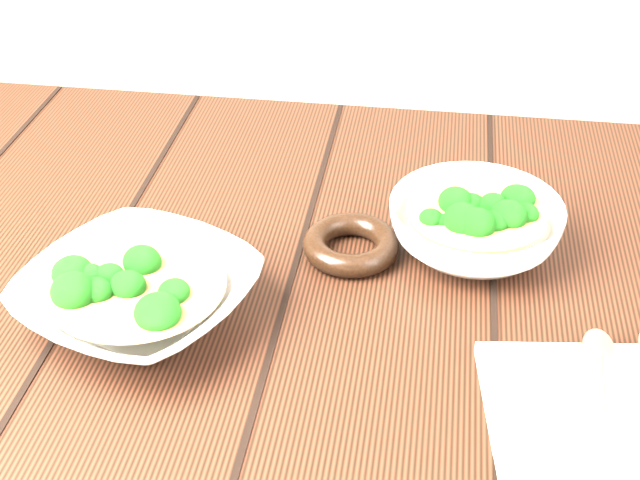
% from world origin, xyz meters
% --- Properties ---
extents(table, '(1.20, 0.80, 0.75)m').
position_xyz_m(table, '(0.00, 0.00, 0.63)').
color(table, black).
rests_on(table, ground).
extents(soup_bowl_front, '(0.27, 0.27, 0.06)m').
position_xyz_m(soup_bowl_front, '(-0.15, -0.08, 0.78)').
color(soup_bowl_front, silver).
rests_on(soup_bowl_front, table).
extents(soup_bowl_back, '(0.19, 0.19, 0.06)m').
position_xyz_m(soup_bowl_back, '(0.16, 0.08, 0.78)').
color(soup_bowl_back, silver).
rests_on(soup_bowl_back, table).
extents(trivet, '(0.12, 0.12, 0.02)m').
position_xyz_m(trivet, '(0.03, 0.06, 0.76)').
color(trivet, black).
rests_on(trivet, table).
extents(napkin, '(0.24, 0.20, 0.01)m').
position_xyz_m(napkin, '(0.28, -0.15, 0.76)').
color(napkin, beige).
rests_on(napkin, table).
extents(spoon_left, '(0.03, 0.18, 0.01)m').
position_xyz_m(spoon_left, '(0.27, -0.11, 0.76)').
color(spoon_left, '#9C9589').
rests_on(spoon_left, napkin).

